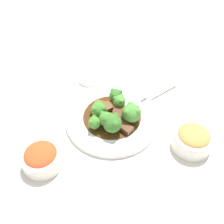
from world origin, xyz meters
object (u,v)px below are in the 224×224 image
broccoli_floret_4 (116,95)px  side_bowl_appetizer (193,139)px  main_plate (112,118)px  beef_strip_4 (126,126)px  beef_strip_2 (109,106)px  sauce_dish (88,79)px  broccoli_floret_1 (106,119)px  beef_strip_0 (127,109)px  side_bowl_kimchi (41,157)px  beef_strip_3 (118,116)px  broccoli_floret_0 (99,110)px  serving_spoon (135,101)px  broccoli_floret_2 (119,101)px  broccoli_floret_3 (131,113)px  broccoli_floret_6 (95,122)px  broccoli_floret_5 (112,123)px  beef_strip_1 (98,107)px

broccoli_floret_4 → side_bowl_appetizer: size_ratio=0.42×
main_plate → beef_strip_4: size_ratio=5.42×
beef_strip_2 → sauce_dish: bearing=-99.5°
main_plate → broccoli_floret_1: broccoli_floret_1 is taller
beef_strip_2 → main_plate: bearing=70.7°
beef_strip_0 → side_bowl_kimchi: side_bowl_kimchi is taller
beef_strip_3 → beef_strip_2: bearing=-90.1°
broccoli_floret_4 → side_bowl_kimchi: broccoli_floret_4 is taller
broccoli_floret_0 → broccoli_floret_4: broccoli_floret_0 is taller
serving_spoon → broccoli_floret_2: bearing=-20.5°
main_plate → side_bowl_kimchi: 0.23m
broccoli_floret_3 → side_bowl_kimchi: 0.26m
beef_strip_0 → broccoli_floret_6: (0.11, 0.00, 0.02)m
broccoli_floret_1 → side_bowl_appetizer: bearing=131.4°
side_bowl_kimchi → broccoli_floret_1: bearing=179.0°
beef_strip_3 → broccoli_floret_1: (0.05, 0.01, 0.02)m
beef_strip_2 → sauce_dish: (-0.03, -0.16, -0.02)m
beef_strip_0 → beef_strip_3: (0.04, 0.01, 0.00)m
broccoli_floret_0 → side_bowl_appetizer: broccoli_floret_0 is taller
serving_spoon → broccoli_floret_0: bearing=-7.9°
serving_spoon → side_bowl_kimchi: (0.31, 0.02, 0.00)m
beef_strip_0 → beef_strip_4: bearing=50.6°
broccoli_floret_6 → side_bowl_kimchi: 0.16m
side_bowl_appetizer → broccoli_floret_5: bearing=-45.1°
main_plate → broccoli_floret_2: size_ratio=6.78×
main_plate → beef_strip_0: beef_strip_0 is taller
beef_strip_3 → side_bowl_appetizer: 0.21m
broccoli_floret_0 → side_bowl_appetizer: 0.26m
broccoli_floret_3 → broccoli_floret_4: broccoli_floret_3 is taller
beef_strip_0 → serving_spoon: serving_spoon is taller
beef_strip_2 → broccoli_floret_2: (-0.03, 0.01, 0.02)m
broccoli_floret_1 → beef_strip_0: bearing=-170.2°
beef_strip_4 → broccoli_floret_4: bearing=-111.2°
broccoli_floret_2 → side_bowl_kimchi: broccoli_floret_2 is taller
beef_strip_2 → broccoli_floret_2: 0.03m
broccoli_floret_1 → broccoli_floret_3: bearing=162.2°
beef_strip_2 → beef_strip_4: 0.09m
beef_strip_1 → beef_strip_3: bearing=116.0°
beef_strip_3 → side_bowl_appetizer: side_bowl_appetizer is taller
beef_strip_3 → sauce_dish: (-0.03, -0.21, -0.02)m
beef_strip_3 → broccoli_floret_4: 0.07m
sauce_dish → broccoli_floret_2: bearing=90.5°
broccoli_floret_2 → broccoli_floret_3: size_ratio=0.72×
main_plate → serving_spoon: bearing=-179.7°
serving_spoon → side_bowl_appetizer: 0.20m
broccoli_floret_4 → broccoli_floret_5: bearing=49.3°
beef_strip_1 → beef_strip_2: 0.03m
main_plate → sauce_dish: main_plate is taller
beef_strip_1 → broccoli_floret_6: (0.05, 0.05, 0.02)m
side_bowl_appetizer → serving_spoon: bearing=-80.6°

